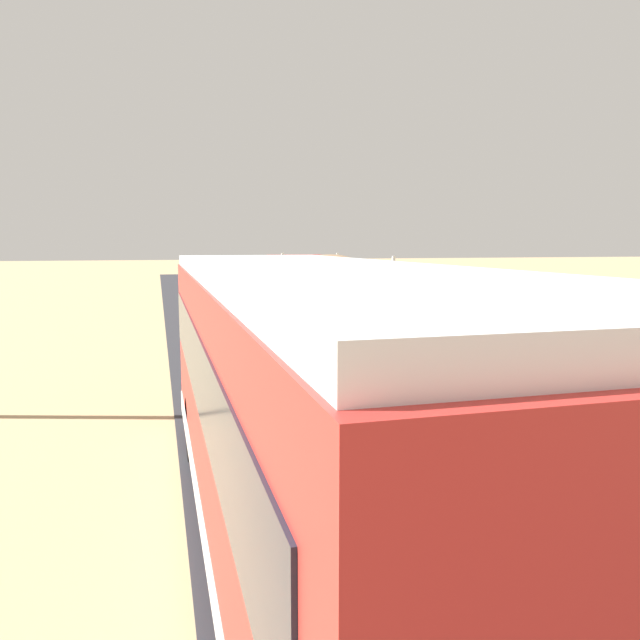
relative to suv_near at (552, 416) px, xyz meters
The scene contains 7 objects.
ground_plane 2.35m from the suv_near, 113.74° to the left, with size 240.00×240.00×0.00m, color tan.
road_surface 2.34m from the suv_near, 113.74° to the left, with size 8.00×120.00×0.02m, color #2D2D33.
road_centre_line 2.34m from the suv_near, 113.74° to the left, with size 0.16×117.60×0.00m, color #D8CC4C.
suv_near is the anchor object (origin of this frame).
livestock_truck 17.87m from the suv_near, 86.30° to the left, with size 2.53×9.70×3.02m.
bus 3.53m from the suv_near, behind, with size 2.54×10.00×3.21m.
boulder_mid_field 15.08m from the suv_near, 56.85° to the left, with size 0.81×0.90×0.84m, color gray.
Camera 1 is at (-4.22, -8.58, 3.45)m, focal length 33.60 mm.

